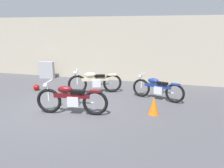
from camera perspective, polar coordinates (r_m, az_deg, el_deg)
name	(u,v)px	position (r m, az deg, el deg)	size (l,w,h in m)	color
ground_plane	(61,108)	(7.32, -13.14, -6.07)	(40.00, 40.00, 0.00)	#47474C
building_wall	(102,49)	(10.85, -2.76, 9.22)	(18.00, 0.30, 3.03)	#B2A893
stone_marker	(47,70)	(11.58, -16.74, 3.55)	(0.78, 0.20, 0.86)	#9E9EA3
helmet	(36,87)	(9.54, -19.17, -0.86)	(0.25, 0.25, 0.25)	maroon
traffic_cone	(154,105)	(6.66, 10.88, -5.54)	(0.32, 0.32, 0.55)	orange
motorcycle_blue	(157,88)	(7.97, 11.72, -1.10)	(1.89, 0.78, 0.87)	black
motorcycle_maroon	(71,99)	(6.61, -10.64, -3.86)	(2.18, 0.65, 0.98)	black
motorcycle_cream	(95,82)	(8.62, -4.58, 0.63)	(1.99, 1.02, 0.95)	black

